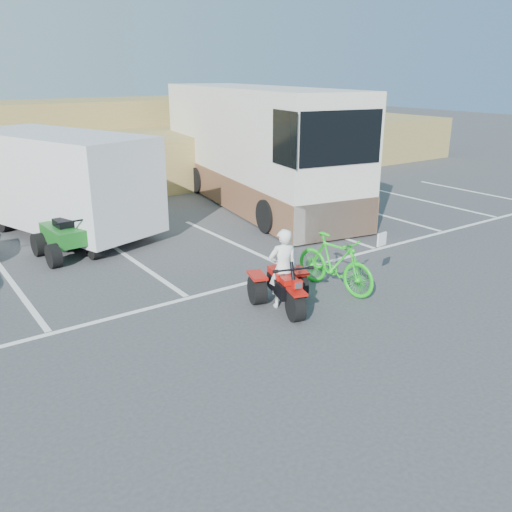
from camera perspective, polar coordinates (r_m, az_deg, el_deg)
ground at (r=9.06m, az=0.24°, el=-9.40°), size 100.00×100.00×0.00m
parking_stripes at (r=12.65m, az=-7.24°, el=-1.05°), size 28.00×5.16×0.01m
grass_embankment at (r=22.64m, az=-23.45°, el=10.13°), size 40.00×8.50×3.10m
red_trike_atv at (r=10.36m, az=3.08°, el=-5.60°), size 1.52×1.76×0.97m
rider at (r=10.20m, az=2.86°, el=-1.31°), size 0.65×0.52×1.55m
green_dirt_bike at (r=11.14m, az=8.30°, el=-0.73°), size 0.80×2.00×1.17m
cargo_trailer at (r=15.79m, az=-20.02°, el=7.54°), size 4.08×6.31×2.74m
rv_motorhome at (r=18.59m, az=-0.30°, el=10.69°), size 4.40×10.72×3.75m
quad_atv_green at (r=13.94m, az=-19.21°, el=-0.11°), size 1.29×1.68×1.05m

